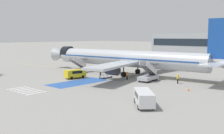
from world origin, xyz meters
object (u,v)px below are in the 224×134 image
Objects in this scene: ground_crew_1 at (178,78)px; traffic_cone_0 at (188,89)px; ground_crew_3 at (127,75)px; baggage_cart at (106,77)px; fuel_tanker at (190,63)px; boarding_stairs_forward at (78,69)px; service_van_0 at (144,97)px; ground_crew_2 at (101,71)px; terminal_building at (223,44)px; boarding_stairs_aft at (148,76)px; service_van_2 at (75,73)px; ground_crew_0 at (100,70)px; airliner at (127,58)px.

ground_crew_1 is 3.68× the size of traffic_cone_0.
baggage_cart is at bearing -18.71° from ground_crew_3.
fuel_tanker reaches higher than ground_crew_1.
boarding_stairs_forward is 10.22m from baggage_cart.
service_van_0 is at bearing -31.16° from boarding_stairs_forward.
service_van_0 is 26.19m from ground_crew_2.
terminal_building is (-26.72, 101.50, 3.93)m from service_van_0.
boarding_stairs_aft is 2.93× the size of ground_crew_1.
ground_crew_1 is (24.39, 3.39, 0.07)m from boarding_stairs_forward.
boarding_stairs_forward is at bearing 109.88° from service_van_0.
fuel_tanker is 26.72m from baggage_cart.
boarding_stairs_aft is 3.31× the size of ground_crew_3.
fuel_tanker is 2.34× the size of service_van_2.
ground_crew_1 is (5.56, 1.42, 0.06)m from boarding_stairs_aft.
boarding_stairs_forward is 6.14m from ground_crew_0.
terminal_building reaches higher than boarding_stairs_forward.
ground_crew_3 is at bearing -75.21° from ground_crew_1.
boarding_stairs_forward is 2.03× the size of baggage_cart.
fuel_tanker is at bearing 81.41° from service_van_2.
service_van_2 is (5.79, -5.54, 0.10)m from boarding_stairs_forward.
ground_crew_2 reaches higher than baggage_cart.
baggage_cart is at bearing 170.17° from airliner.
airliner is 10.47× the size of service_van_2.
ground_crew_0 is 1.06× the size of ground_crew_3.
terminal_building reaches higher than ground_crew_2.
fuel_tanker is (-2.53, 23.02, 0.60)m from boarding_stairs_aft.
fuel_tanker is 3.98× the size of baggage_cart.
baggage_cart is at bearing 179.29° from traffic_cone_0.
fuel_tanker reaches higher than ground_crew_3.
ground_crew_3 is (8.93, 6.07, -0.17)m from service_van_2.
service_van_2 is 93.60m from terminal_building.
boarding_stairs_aft is 4.35m from ground_crew_3.
boarding_stairs_forward is at bearing -116.96° from fuel_tanker.
boarding_stairs_aft is 10.77× the size of traffic_cone_0.
terminal_building reaches higher than service_van_2.
ground_crew_0 is at bearing -86.17° from ground_crew_1.
baggage_cart is 5.01m from ground_crew_0.
baggage_cart is (-6.15, -25.97, -1.35)m from fuel_tanker.
ground_crew_3 reaches higher than baggage_cart.
service_van_0 reaches higher than traffic_cone_0.
service_van_0 is at bearing -31.33° from baggage_cart.
boarding_stairs_aft is 1.19× the size of service_van_2.
ground_crew_1 reaches higher than ground_crew_0.
fuel_tanker is at bearing 79.30° from baggage_cart.
ground_crew_2 is at bearing 89.86° from service_van_2.
ground_crew_0 is (-4.66, -3.90, -2.72)m from airliner.
fuel_tanker reaches higher than traffic_cone_0.
ground_crew_2 is at bearing -179.98° from boarding_stairs_aft.
boarding_stairs_forward is at bearing 111.54° from airliner.
service_van_2 reaches higher than traffic_cone_0.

